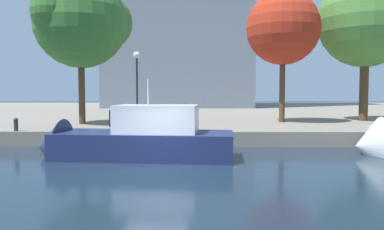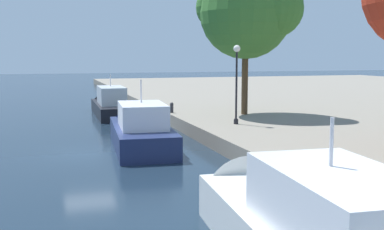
% 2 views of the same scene
% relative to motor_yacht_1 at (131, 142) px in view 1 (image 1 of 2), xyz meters
% --- Properties ---
extents(ground_plane, '(220.00, 220.00, 0.00)m').
position_rel_motor_yacht_1_xyz_m(ground_plane, '(1.39, -2.87, -0.71)').
color(ground_plane, '#192838').
extents(dock_promenade, '(120.00, 55.00, 0.83)m').
position_rel_motor_yacht_1_xyz_m(dock_promenade, '(1.39, 30.85, -0.29)').
color(dock_promenade, gray).
rests_on(dock_promenade, ground_plane).
extents(motor_yacht_1, '(9.29, 3.52, 4.57)m').
position_rel_motor_yacht_1_xyz_m(motor_yacht_1, '(0.00, 0.00, 0.00)').
color(motor_yacht_1, navy).
rests_on(motor_yacht_1, ground_plane).
extents(mooring_bollard_0, '(0.26, 0.26, 0.75)m').
position_rel_motor_yacht_1_xyz_m(mooring_bollard_0, '(-7.13, 3.70, 0.53)').
color(mooring_bollard_0, '#2D2D33').
rests_on(mooring_bollard_0, dock_promenade).
extents(lamp_post, '(0.41, 0.41, 4.64)m').
position_rel_motor_yacht_1_xyz_m(lamp_post, '(-0.66, 5.91, 3.03)').
color(lamp_post, black).
rests_on(lamp_post, dock_promenade).
extents(tree_0, '(5.27, 5.27, 9.39)m').
position_rel_motor_yacht_1_xyz_m(tree_0, '(9.36, 9.96, 6.81)').
color(tree_0, '#4C3823').
rests_on(tree_0, dock_promenade).
extents(tree_1, '(7.17, 7.02, 11.08)m').
position_rel_motor_yacht_1_xyz_m(tree_1, '(15.95, 11.73, 7.39)').
color(tree_1, '#4C3823').
rests_on(tree_1, dock_promenade).
extents(tree_2, '(6.34, 6.48, 10.01)m').
position_rel_motor_yacht_1_xyz_m(tree_2, '(-4.67, 8.37, 7.09)').
color(tree_2, '#4C3823').
rests_on(tree_2, dock_promenade).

